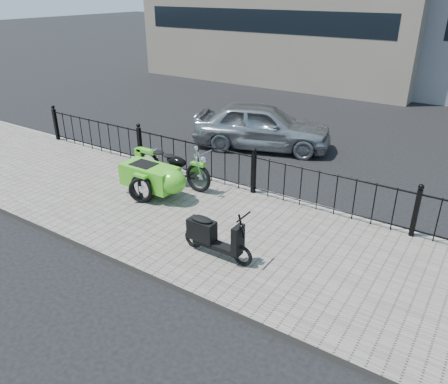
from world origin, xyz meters
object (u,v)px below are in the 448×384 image
Objects in this scene: scooter at (213,236)px; motorcycle_sidecar at (160,175)px; spare_tire at (142,190)px; sedan_car at (262,126)px.

motorcycle_sidecar is at bearing 150.32° from scooter.
scooter is 2.58m from spare_tire.
motorcycle_sidecar is 3.74× the size of spare_tire.
sedan_car reaches higher than spare_tire.
scooter is 0.35× the size of sedan_car.
motorcycle_sidecar is at bearing 84.87° from spare_tire.
motorcycle_sidecar is 2.76m from scooter.
motorcycle_sidecar is 4.39m from sedan_car.
scooter is 6.15m from sedan_car.
motorcycle_sidecar is 0.56× the size of sedan_car.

